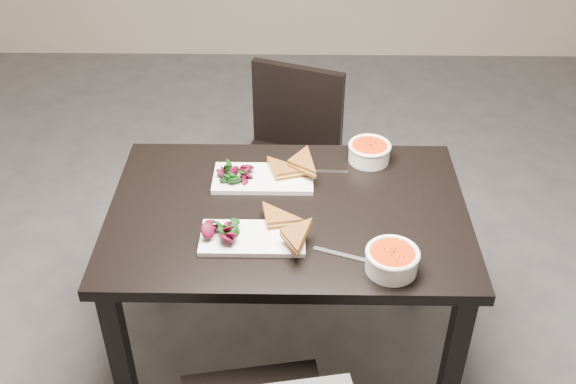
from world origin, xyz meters
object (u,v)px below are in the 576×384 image
object	(u,v)px
plate_near	(253,238)
plate_far	(263,178)
table	(288,232)
soup_bowl_near	(392,259)
soup_bowl_far	(369,151)
chair_far	(288,152)

from	to	relation	value
plate_near	plate_far	world-z (taller)	plate_far
table	plate_far	distance (m)	0.22
table	soup_bowl_near	distance (m)	0.45
plate_near	soup_bowl_near	bearing A→B (deg)	-16.98
soup_bowl_far	table	bearing A→B (deg)	-134.46
chair_far	soup_bowl_far	xyz separation A→B (m)	(0.30, -0.46, 0.31)
chair_far	plate_near	bearing A→B (deg)	-75.58
chair_far	plate_near	world-z (taller)	chair_far
chair_far	plate_near	xyz separation A→B (m)	(-0.10, -0.93, 0.27)
plate_far	chair_far	bearing A→B (deg)	82.40
chair_far	plate_near	distance (m)	0.97
soup_bowl_near	soup_bowl_far	size ratio (longest dim) A/B	1.03
soup_bowl_far	soup_bowl_near	bearing A→B (deg)	-88.17
table	soup_bowl_near	world-z (taller)	soup_bowl_near
soup_bowl_far	chair_far	bearing A→B (deg)	123.19
plate_near	chair_far	bearing A→B (deg)	83.97
soup_bowl_near	soup_bowl_far	bearing A→B (deg)	91.83
plate_far	table	bearing A→B (deg)	-60.99
chair_far	soup_bowl_far	size ratio (longest dim) A/B	5.42
soup_bowl_near	plate_far	size ratio (longest dim) A/B	0.46
table	plate_near	size ratio (longest dim) A/B	3.64
plate_near	plate_far	xyz separation A→B (m)	(0.02, 0.33, 0.00)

